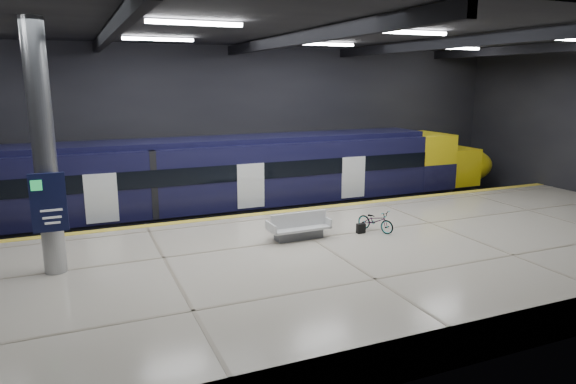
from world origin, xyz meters
TOP-DOWN VIEW (x-y plane):
  - ground at (0.00, 0.00)m, footprint 30.00×30.00m
  - room_shell at (-0.00, 0.00)m, footprint 30.10×16.10m
  - platform at (0.00, -2.50)m, footprint 30.00×11.00m
  - safety_strip at (0.00, 2.75)m, footprint 30.00×0.40m
  - rails at (0.00, 5.50)m, footprint 30.00×1.52m
  - train at (-1.63, 5.50)m, footprint 29.40×2.84m
  - bench at (-0.43, -0.88)m, footprint 2.12×0.91m
  - bicycle at (2.46, -1.15)m, footprint 1.06×1.56m
  - pannier_bag at (1.86, -1.15)m, footprint 0.30×0.19m
  - info_column at (-8.00, -1.03)m, footprint 0.90×0.78m

SIDE VIEW (x-z plane):
  - ground at x=0.00m, z-range 0.00..0.00m
  - rails at x=0.00m, z-range 0.00..0.16m
  - platform at x=0.00m, z-range 0.00..1.10m
  - safety_strip at x=0.00m, z-range 1.10..1.11m
  - pannier_bag at x=1.86m, z-range 1.10..1.45m
  - bench at x=-0.43m, z-range 0.96..1.89m
  - bicycle at x=2.46m, z-range 1.10..1.88m
  - train at x=-1.63m, z-range 0.16..3.95m
  - info_column at x=-8.00m, z-range 1.01..7.91m
  - room_shell at x=0.00m, z-range 1.69..9.74m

